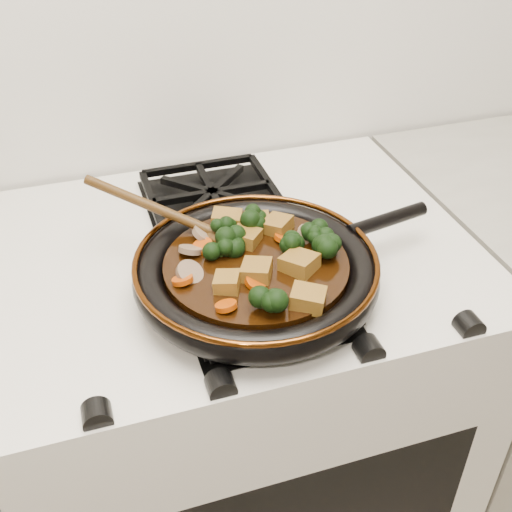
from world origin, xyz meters
name	(u,v)px	position (x,y,z in m)	size (l,w,h in m)	color
stove	(239,428)	(0.00, 1.69, 0.45)	(0.76, 0.60, 0.90)	silver
burner_grate_front	(262,295)	(0.00, 1.55, 0.91)	(0.23, 0.23, 0.03)	black
burner_grate_back	(213,197)	(0.00, 1.83, 0.91)	(0.23, 0.23, 0.03)	black
skillet	(257,270)	(0.00, 1.57, 0.94)	(0.47, 0.35, 0.05)	black
braising_sauce	(256,268)	(0.00, 1.57, 0.95)	(0.26, 0.26, 0.02)	black
tofu_cube_0	(277,226)	(0.05, 1.63, 0.97)	(0.04, 0.04, 0.02)	brown
tofu_cube_1	(227,282)	(-0.06, 1.53, 0.97)	(0.04, 0.03, 0.02)	brown
tofu_cube_2	(227,220)	(-0.02, 1.67, 0.97)	(0.04, 0.04, 0.02)	brown
tofu_cube_3	(257,271)	(-0.01, 1.54, 0.97)	(0.04, 0.04, 0.02)	brown
tofu_cube_4	(299,263)	(0.05, 1.54, 0.97)	(0.04, 0.04, 0.02)	brown
tofu_cube_5	(245,238)	(0.00, 1.62, 0.97)	(0.04, 0.04, 0.02)	brown
tofu_cube_6	(257,221)	(0.03, 1.66, 0.97)	(0.03, 0.04, 0.02)	brown
tofu_cube_7	(308,299)	(0.03, 1.46, 0.97)	(0.04, 0.04, 0.02)	brown
broccoli_floret_0	(234,245)	(-0.02, 1.61, 0.97)	(0.06, 0.06, 0.05)	black
broccoli_floret_1	(255,222)	(0.02, 1.65, 0.97)	(0.06, 0.06, 0.05)	black
broccoli_floret_2	(288,246)	(0.05, 1.58, 0.97)	(0.06, 0.06, 0.05)	black
broccoli_floret_3	(314,238)	(0.09, 1.59, 0.97)	(0.06, 0.06, 0.05)	black
broccoli_floret_4	(330,247)	(0.10, 1.56, 0.97)	(0.06, 0.06, 0.06)	black
broccoli_floret_5	(228,232)	(-0.03, 1.64, 0.97)	(0.05, 0.05, 0.06)	black
broccoli_floret_6	(220,250)	(-0.05, 1.60, 0.97)	(0.06, 0.06, 0.05)	black
broccoli_floret_7	(272,303)	(-0.02, 1.47, 0.97)	(0.06, 0.06, 0.06)	black
carrot_coin_0	(256,282)	(-0.02, 1.52, 0.96)	(0.03, 0.03, 0.01)	#A73904
carrot_coin_1	(226,306)	(-0.07, 1.49, 0.96)	(0.03, 0.03, 0.01)	#A73904
carrot_coin_2	(183,280)	(-0.11, 1.56, 0.96)	(0.03, 0.03, 0.01)	#A73904
carrot_coin_3	(284,238)	(0.05, 1.61, 0.96)	(0.03, 0.03, 0.01)	#A73904
carrot_coin_4	(203,247)	(-0.07, 1.62, 0.96)	(0.03, 0.03, 0.01)	#A73904
mushroom_slice_0	(308,235)	(0.09, 1.60, 0.97)	(0.03, 0.03, 0.01)	#7C6047
mushroom_slice_1	(190,273)	(-0.10, 1.57, 0.97)	(0.04, 0.04, 0.01)	#7C6047
mushroom_slice_2	(204,235)	(-0.06, 1.65, 0.97)	(0.04, 0.04, 0.01)	#7C6047
mushroom_slice_3	(190,250)	(-0.09, 1.62, 0.97)	(0.03, 0.03, 0.01)	#7C6047
wooden_spoon	(184,220)	(-0.08, 1.68, 0.98)	(0.13, 0.11, 0.22)	#42290E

